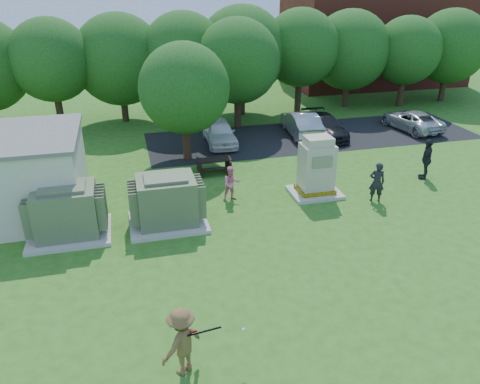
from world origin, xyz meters
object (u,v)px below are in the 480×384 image
object	(u,v)px
batter	(182,342)
person_at_picnic	(231,184)
transformer_right	(167,202)
person_by_generator	(377,182)
transformer_left	(67,213)
generator_cabinet	(316,170)
car_silver_a	(301,123)
person_walking_right	(427,159)
car_dark	(325,126)
picnic_table	(214,164)
car_silver_b	(411,120)
car_white	(219,132)

from	to	relation	value
batter	person_at_picnic	bearing A→B (deg)	-145.68
transformer_right	person_at_picnic	xyz separation A→B (m)	(2.92, 1.50, -0.19)
person_by_generator	person_at_picnic	xyz separation A→B (m)	(-6.03, 1.62, -0.11)
person_by_generator	transformer_left	bearing A→B (deg)	19.99
generator_cabinet	car_silver_a	xyz separation A→B (m)	(2.47, 8.23, -0.44)
person_by_generator	person_walking_right	xyz separation A→B (m)	(3.55, 1.70, 0.10)
generator_cabinet	car_dark	xyz separation A→B (m)	(3.75, 7.59, -0.54)
generator_cabinet	batter	bearing A→B (deg)	-128.88
car_silver_a	person_at_picnic	bearing A→B (deg)	56.17
generator_cabinet	person_by_generator	xyz separation A→B (m)	(2.26, -1.31, -0.28)
picnic_table	car_silver_b	world-z (taller)	car_silver_b
transformer_right	picnic_table	distance (m)	5.54
batter	person_walking_right	size ratio (longest dim) A/B	0.95
picnic_table	car_white	bearing A→B (deg)	74.55
person_by_generator	person_at_picnic	bearing A→B (deg)	5.52
car_dark	car_silver_b	xyz separation A→B (m)	(5.87, -0.05, -0.03)
picnic_table	person_at_picnic	xyz separation A→B (m)	(0.12, -3.25, 0.33)
transformer_left	batter	world-z (taller)	transformer_left
car_white	batter	bearing A→B (deg)	-103.48
picnic_table	batter	size ratio (longest dim) A/B	0.90
person_by_generator	car_silver_b	distance (m)	11.51
car_dark	car_silver_b	size ratio (longest dim) A/B	1.00
transformer_right	person_by_generator	xyz separation A→B (m)	(8.95, -0.12, -0.08)
generator_cabinet	car_silver_b	bearing A→B (deg)	38.09
car_white	car_silver_a	world-z (taller)	car_silver_a
generator_cabinet	person_at_picnic	xyz separation A→B (m)	(-3.77, 0.31, -0.40)
transformer_left	car_silver_a	xyz separation A→B (m)	(12.86, 9.42, -0.24)
car_silver_a	car_dark	bearing A→B (deg)	157.75
transformer_right	car_silver_b	world-z (taller)	transformer_right
batter	generator_cabinet	bearing A→B (deg)	-164.33
transformer_left	car_silver_b	size ratio (longest dim) A/B	0.68
person_walking_right	car_dark	size ratio (longest dim) A/B	0.45
picnic_table	car_silver_b	size ratio (longest dim) A/B	0.38
batter	car_white	size ratio (longest dim) A/B	0.46
person_by_generator	car_white	world-z (taller)	person_by_generator
transformer_right	person_by_generator	distance (m)	8.96
batter	person_at_picnic	world-z (taller)	batter
transformer_right	person_by_generator	world-z (taller)	transformer_right
person_walking_right	person_by_generator	bearing A→B (deg)	-33.17
picnic_table	batter	bearing A→B (deg)	-104.69
transformer_right	car_dark	bearing A→B (deg)	40.06
batter	car_silver_a	world-z (taller)	batter
person_at_picnic	person_by_generator	bearing A→B (deg)	-19.54
person_by_generator	car_dark	size ratio (longest dim) A/B	0.41
car_white	transformer_right	bearing A→B (deg)	-112.40
picnic_table	car_white	size ratio (longest dim) A/B	0.42
picnic_table	batter	xyz separation A→B (m)	(-3.26, -12.44, 0.49)
person_by_generator	car_silver_a	size ratio (longest dim) A/B	0.40
car_white	car_silver_b	distance (m)	12.34
transformer_left	person_walking_right	distance (m)	16.28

